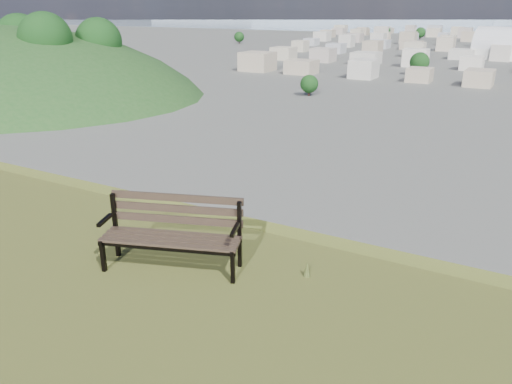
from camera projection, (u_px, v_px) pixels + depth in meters
The scene contains 3 objects.
park_bench at pixel (173, 229), 5.72m from camera, with size 1.66×1.00×0.83m.
green_wooded_hill at pixel (1, 91), 171.64m from camera, with size 170.27×136.22×85.14m.
city_trees at pixel (481, 48), 284.28m from camera, with size 406.52×387.20×9.98m.
Camera 1 is at (4.30, -1.41, 27.88)m, focal length 35.00 mm.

